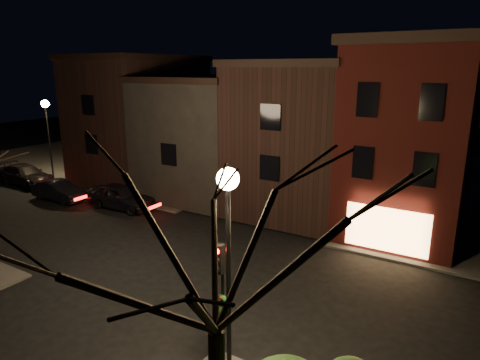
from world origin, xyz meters
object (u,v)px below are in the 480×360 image
(street_lamp_near, at_px, (228,219))
(traffic_signal, at_px, (221,286))
(parked_car_a, at_px, (121,196))
(bare_tree_right, at_px, (214,222))
(parked_car_c, at_px, (25,175))
(parked_car_b, at_px, (59,191))
(street_lamp_far, at_px, (47,118))

(street_lamp_near, distance_m, traffic_signal, 2.49)
(street_lamp_near, distance_m, parked_car_a, 18.53)
(bare_tree_right, relative_size, parked_car_a, 1.75)
(parked_car_a, bearing_deg, parked_car_c, 85.14)
(parked_car_a, xyz_separation_m, parked_car_c, (-11.01, 0.28, -0.04))
(parked_car_a, distance_m, parked_car_b, 5.17)
(street_lamp_near, relative_size, parked_car_c, 1.19)
(bare_tree_right, height_order, parked_car_b, bare_tree_right)
(street_lamp_far, bearing_deg, parked_car_a, -12.10)
(street_lamp_near, height_order, bare_tree_right, bare_tree_right)
(parked_car_b, xyz_separation_m, parked_car_c, (-5.94, 1.31, 0.08))
(traffic_signal, xyz_separation_m, parked_car_a, (-14.38, 9.52, -1.98))
(street_lamp_far, distance_m, bare_tree_right, 30.32)
(street_lamp_near, distance_m, parked_car_b, 22.41)
(traffic_signal, distance_m, parked_car_b, 21.31)
(parked_car_b, bearing_deg, parked_car_c, 76.43)
(street_lamp_near, distance_m, street_lamp_far, 28.00)
(street_lamp_near, distance_m, parked_car_c, 28.29)
(street_lamp_far, xyz_separation_m, bare_tree_right, (26.50, -14.70, 0.97))
(traffic_signal, relative_size, parked_car_c, 0.75)
(street_lamp_near, height_order, parked_car_c, street_lamp_near)
(parked_car_a, height_order, parked_car_c, parked_car_a)
(street_lamp_far, distance_m, parked_car_c, 4.85)
(bare_tree_right, bearing_deg, traffic_signal, 122.41)
(traffic_signal, height_order, parked_car_b, traffic_signal)
(parked_car_a, bearing_deg, traffic_signal, -126.91)
(parked_car_a, bearing_deg, street_lamp_far, 74.49)
(street_lamp_near, height_order, parked_car_b, street_lamp_near)
(street_lamp_near, relative_size, bare_tree_right, 0.76)
(bare_tree_right, relative_size, parked_car_b, 1.99)
(street_lamp_near, bearing_deg, street_lamp_far, 154.17)
(bare_tree_right, bearing_deg, parked_car_b, 151.73)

